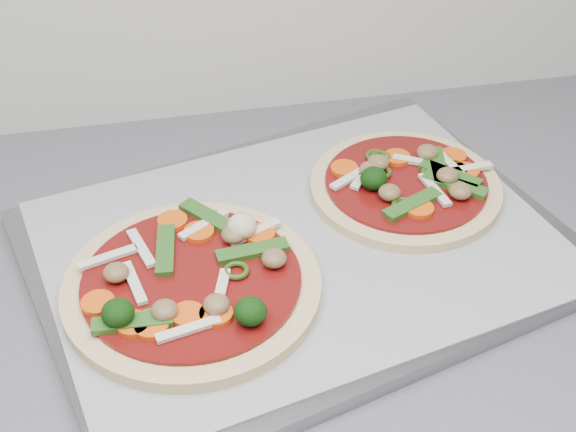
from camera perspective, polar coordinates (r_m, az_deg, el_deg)
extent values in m
cube|color=slate|center=(0.66, -19.72, -10.02)|extent=(3.60, 0.60, 0.04)
cube|color=gray|center=(0.68, 0.83, -2.39)|extent=(0.50, 0.42, 0.01)
cube|color=#A5A4A9|center=(0.67, 0.84, -1.87)|extent=(0.47, 0.38, 0.00)
cylinder|color=#E0C485|center=(0.63, -6.84, -5.02)|extent=(0.25, 0.25, 0.01)
cylinder|color=maroon|center=(0.62, -6.89, -4.54)|extent=(0.21, 0.21, 0.00)
cube|color=#32621C|center=(0.63, -2.55, -2.49)|extent=(0.06, 0.02, 0.00)
ellipsoid|color=brown|center=(0.66, -3.33, -0.43)|extent=(0.02, 0.02, 0.01)
cube|color=silver|center=(0.62, -10.89, -4.69)|extent=(0.02, 0.05, 0.00)
ellipsoid|color=brown|center=(0.64, -3.91, -1.31)|extent=(0.02, 0.02, 0.01)
cylinder|color=orange|center=(0.66, -6.35, -1.13)|extent=(0.03, 0.03, 0.00)
cube|color=silver|center=(0.66, -4.47, -0.43)|extent=(0.04, 0.04, 0.00)
cube|color=silver|center=(0.65, -10.40, -2.25)|extent=(0.02, 0.05, 0.00)
cube|color=silver|center=(0.65, -2.35, -1.13)|extent=(0.05, 0.03, 0.00)
cube|color=silver|center=(0.58, -7.10, -7.99)|extent=(0.05, 0.02, 0.00)
ellipsoid|color=#14350B|center=(0.58, -2.69, -6.79)|extent=(0.03, 0.03, 0.02)
cylinder|color=orange|center=(0.58, -9.69, -7.74)|extent=(0.03, 0.03, 0.00)
cube|color=silver|center=(0.66, -6.03, -0.62)|extent=(0.04, 0.03, 0.00)
cube|color=#32621C|center=(0.59, -11.01, -7.44)|extent=(0.06, 0.02, 0.00)
ellipsoid|color=#14350B|center=(0.59, -12.01, -6.75)|extent=(0.03, 0.03, 0.02)
torus|color=#2C4710|center=(0.62, -3.69, -3.89)|extent=(0.03, 0.03, 0.00)
cylinder|color=orange|center=(0.59, -7.13, -6.97)|extent=(0.04, 0.04, 0.00)
cube|color=#32621C|center=(0.67, -5.66, -0.07)|extent=(0.05, 0.05, 0.00)
cube|color=silver|center=(0.60, -4.82, -5.40)|extent=(0.02, 0.05, 0.00)
ellipsoid|color=brown|center=(0.62, -12.13, -3.96)|extent=(0.02, 0.02, 0.01)
cylinder|color=orange|center=(0.65, -2.02, -1.30)|extent=(0.03, 0.03, 0.00)
cube|color=#32621C|center=(0.64, -8.72, -2.39)|extent=(0.02, 0.06, 0.00)
ellipsoid|color=brown|center=(0.59, -5.11, -6.27)|extent=(0.03, 0.03, 0.01)
torus|color=#2C4710|center=(0.59, -9.80, -7.19)|extent=(0.03, 0.03, 0.00)
cube|color=silver|center=(0.64, -12.70, -2.88)|extent=(0.05, 0.02, 0.00)
ellipsoid|color=beige|center=(0.65, -3.30, -0.73)|extent=(0.03, 0.03, 0.02)
cylinder|color=orange|center=(0.61, -13.36, -6.03)|extent=(0.03, 0.03, 0.00)
ellipsoid|color=brown|center=(0.59, -8.78, -6.63)|extent=(0.03, 0.03, 0.01)
cylinder|color=orange|center=(0.59, -5.14, -6.96)|extent=(0.03, 0.03, 0.00)
ellipsoid|color=brown|center=(0.62, -1.00, -3.03)|extent=(0.02, 0.02, 0.01)
cylinder|color=orange|center=(0.59, -10.95, -7.53)|extent=(0.03, 0.03, 0.00)
cylinder|color=orange|center=(0.67, -8.22, -0.34)|extent=(0.03, 0.03, 0.00)
cylinder|color=#E0C485|center=(0.73, 8.34, 2.03)|extent=(0.18, 0.18, 0.01)
cylinder|color=maroon|center=(0.72, 8.38, 2.43)|extent=(0.15, 0.15, 0.00)
ellipsoid|color=#14350B|center=(0.70, 6.11, 2.68)|extent=(0.03, 0.03, 0.02)
torus|color=#2C4710|center=(0.73, 6.61, 3.11)|extent=(0.03, 0.03, 0.00)
torus|color=#2C4710|center=(0.72, 12.01, 1.87)|extent=(0.02, 0.02, 0.00)
cube|color=#32621C|center=(0.69, 8.84, 0.84)|extent=(0.06, 0.04, 0.00)
ellipsoid|color=brown|center=(0.72, 5.87, 3.31)|extent=(0.03, 0.03, 0.01)
cube|color=silver|center=(0.71, 10.38, 1.85)|extent=(0.02, 0.05, 0.00)
cylinder|color=orange|center=(0.74, 11.69, 3.23)|extent=(0.03, 0.03, 0.00)
torus|color=#2C4710|center=(0.74, 6.60, 4.15)|extent=(0.02, 0.02, 0.00)
cylinder|color=orange|center=(0.74, 12.51, 3.12)|extent=(0.03, 0.03, 0.00)
cylinder|color=orange|center=(0.69, 9.32, 0.52)|extent=(0.03, 0.03, 0.00)
ellipsoid|color=brown|center=(0.73, 6.43, 3.79)|extent=(0.02, 0.02, 0.01)
ellipsoid|color=brown|center=(0.70, 7.24, 1.67)|extent=(0.03, 0.03, 0.01)
cube|color=silver|center=(0.72, 5.46, 2.99)|extent=(0.04, 0.04, 0.00)
cube|color=#32621C|center=(0.74, 10.62, 3.48)|extent=(0.03, 0.06, 0.00)
torus|color=#2C4710|center=(0.69, 8.18, 0.78)|extent=(0.03, 0.03, 0.00)
cube|color=silver|center=(0.74, 12.63, 3.29)|extent=(0.05, 0.01, 0.00)
cylinder|color=orange|center=(0.75, 7.76, 4.15)|extent=(0.03, 0.03, 0.00)
ellipsoid|color=brown|center=(0.75, 9.89, 4.49)|extent=(0.03, 0.03, 0.01)
ellipsoid|color=brown|center=(0.71, 12.16, 1.73)|extent=(0.03, 0.03, 0.01)
cube|color=#32621C|center=(0.73, 11.45, 2.91)|extent=(0.05, 0.05, 0.00)
cube|color=silver|center=(0.74, 11.66, 3.41)|extent=(0.02, 0.05, 0.00)
cube|color=silver|center=(0.72, 4.53, 2.78)|extent=(0.05, 0.03, 0.00)
torus|color=#2C4710|center=(0.75, 6.28, 4.26)|extent=(0.03, 0.03, 0.00)
cube|color=silver|center=(0.74, 9.28, 3.83)|extent=(0.05, 0.03, 0.00)
cube|color=#32621C|center=(0.72, 11.76, 2.20)|extent=(0.05, 0.05, 0.00)
cylinder|color=orange|center=(0.76, 11.63, 4.19)|extent=(0.03, 0.03, 0.00)
cylinder|color=orange|center=(0.75, 10.63, 3.82)|extent=(0.03, 0.03, 0.00)
ellipsoid|color=brown|center=(0.72, 11.29, 2.84)|extent=(0.03, 0.03, 0.01)
torus|color=#2C4710|center=(0.73, 10.20, 3.06)|extent=(0.03, 0.03, 0.00)
cylinder|color=orange|center=(0.73, 4.02, 3.38)|extent=(0.03, 0.03, 0.00)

